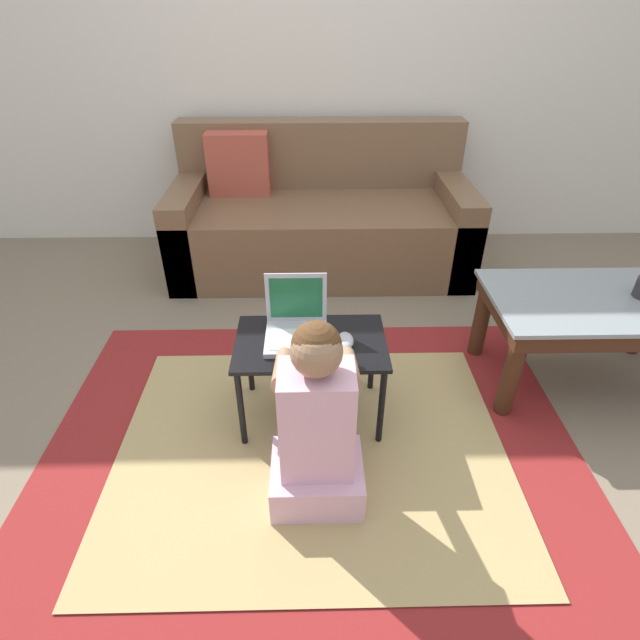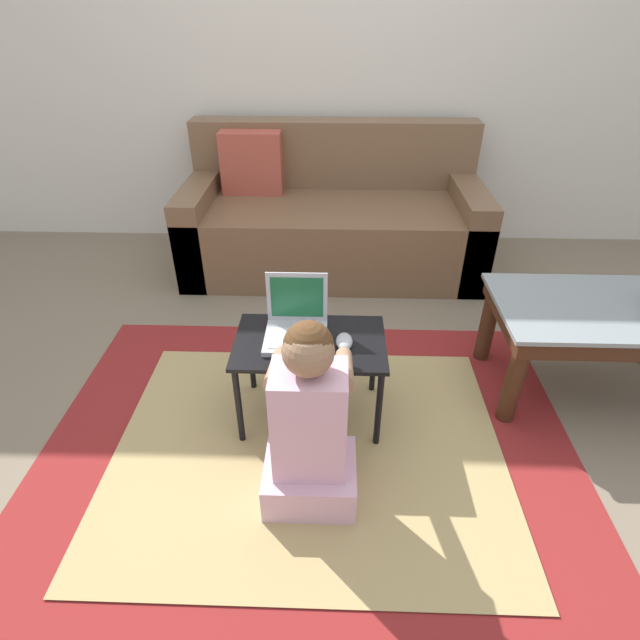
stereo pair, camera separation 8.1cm
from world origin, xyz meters
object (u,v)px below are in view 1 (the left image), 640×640
at_px(couch, 320,220).
at_px(laptop, 296,328).
at_px(laptop_desk, 311,351).
at_px(coffee_table, 594,313).
at_px(person_seated, 317,428).
at_px(computer_mouse, 345,341).

bearing_deg(couch, laptop, -94.75).
bearing_deg(laptop_desk, laptop, 151.03).
distance_m(laptop_desk, laptop, 0.10).
height_order(coffee_table, laptop_desk, coffee_table).
bearing_deg(laptop, person_seated, -80.36).
bearing_deg(person_seated, coffee_table, 26.95).
xyz_separation_m(laptop, person_seated, (0.07, -0.41, -0.10)).
bearing_deg(laptop, laptop_desk, -28.97).
bearing_deg(person_seated, laptop, 99.64).
bearing_deg(computer_mouse, person_seated, -107.19).
bearing_deg(person_seated, couch, 88.59).
relative_size(laptop_desk, laptop, 2.45).
relative_size(laptop_desk, computer_mouse, 5.53).
distance_m(computer_mouse, person_seated, 0.38).
bearing_deg(coffee_table, person_seated, -153.05).
relative_size(coffee_table, laptop_desk, 1.55).
xyz_separation_m(couch, laptop, (-0.11, -1.35, 0.13)).
distance_m(laptop, person_seated, 0.42).
xyz_separation_m(coffee_table, computer_mouse, (-1.04, -0.23, 0.04)).
bearing_deg(coffee_table, laptop_desk, -169.99).
height_order(computer_mouse, person_seated, person_seated).
height_order(couch, laptop, couch).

